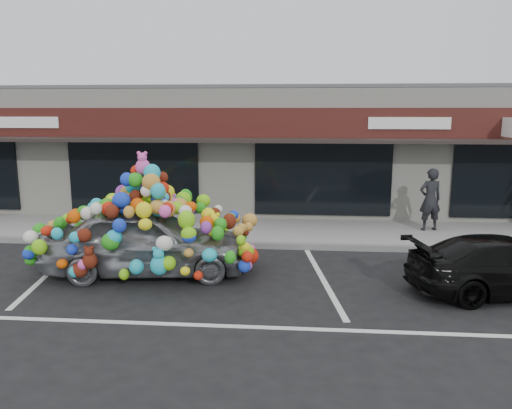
{
  "coord_description": "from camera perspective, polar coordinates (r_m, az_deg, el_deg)",
  "views": [
    {
      "loc": [
        2.25,
        -9.98,
        3.52
      ],
      "look_at": [
        1.27,
        1.4,
        1.36
      ],
      "focal_mm": 35.0,
      "sensor_mm": 36.0,
      "label": 1
    }
  ],
  "objects": [
    {
      "name": "ground",
      "position": [
        10.82,
        -7.45,
        -8.39
      ],
      "size": [
        90.0,
        90.0,
        0.0
      ],
      "primitive_type": "plane",
      "color": "black",
      "rests_on": "ground"
    },
    {
      "name": "shop_building",
      "position": [
        18.61,
        -2.07,
        6.51
      ],
      "size": [
        24.0,
        7.2,
        4.31
      ],
      "color": "silver",
      "rests_on": "ground"
    },
    {
      "name": "sidewalk",
      "position": [
        14.57,
        -4.13,
        -3.01
      ],
      "size": [
        26.0,
        3.0,
        0.15
      ],
      "primitive_type": "cube",
      "color": "gray",
      "rests_on": "ground"
    },
    {
      "name": "kerb",
      "position": [
        13.14,
        -5.15,
        -4.55
      ],
      "size": [
        26.0,
        0.18,
        0.16
      ],
      "primitive_type": "cube",
      "color": "slate",
      "rests_on": "ground"
    },
    {
      "name": "parking_stripe_left",
      "position": [
        12.07,
        -22.37,
        -7.08
      ],
      "size": [
        0.73,
        4.37,
        0.01
      ],
      "primitive_type": "cube",
      "rotation": [
        0.0,
        0.0,
        0.14
      ],
      "color": "silver",
      "rests_on": "ground"
    },
    {
      "name": "parking_stripe_mid",
      "position": [
        10.78,
        7.64,
        -8.44
      ],
      "size": [
        0.73,
        4.37,
        0.01
      ],
      "primitive_type": "cube",
      "rotation": [
        0.0,
        0.0,
        0.14
      ],
      "color": "silver",
      "rests_on": "ground"
    },
    {
      "name": "lane_line",
      "position": [
        8.45,
        2.86,
        -13.92
      ],
      "size": [
        14.0,
        0.12,
        0.01
      ],
      "primitive_type": "cube",
      "color": "silver",
      "rests_on": "ground"
    },
    {
      "name": "toy_car",
      "position": [
        11.05,
        -12.39,
        -3.18
      ],
      "size": [
        3.15,
        4.84,
        2.71
      ],
      "rotation": [
        0.0,
        0.0,
        1.69
      ],
      "color": "gray",
      "rests_on": "ground"
    },
    {
      "name": "black_sedan",
      "position": [
        10.89,
        26.83,
        -6.27
      ],
      "size": [
        2.28,
        4.09,
        1.12
      ],
      "primitive_type": "imported",
      "rotation": [
        0.0,
        0.0,
        1.76
      ],
      "color": "black",
      "rests_on": "ground"
    },
    {
      "name": "pedestrian_a",
      "position": [
        14.96,
        19.28,
        0.55
      ],
      "size": [
        0.73,
        0.56,
        1.78
      ],
      "primitive_type": "imported",
      "rotation": [
        0.0,
        0.0,
        3.37
      ],
      "color": "black",
      "rests_on": "sidewalk"
    }
  ]
}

